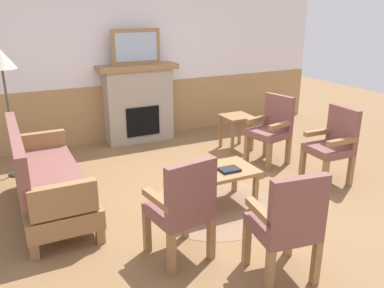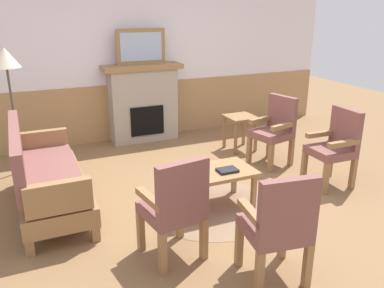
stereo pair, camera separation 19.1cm
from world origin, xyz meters
TOP-DOWN VIEW (x-y plane):
  - ground_plane at (0.00, 0.00)m, footprint 14.00×14.00m
  - wall_back at (0.00, 2.60)m, footprint 7.20×0.14m
  - fireplace at (0.00, 2.35)m, footprint 1.30×0.44m
  - framed_picture at (0.00, 2.35)m, footprint 0.80×0.04m
  - couch at (-1.73, 0.40)m, footprint 0.70×1.80m
  - coffee_table at (-0.04, -0.28)m, footprint 0.96×0.56m
  - round_rug at (-0.04, -0.28)m, footprint 1.49×1.49m
  - book_on_table at (0.11, -0.37)m, footprint 0.22×0.17m
  - armchair_near_fireplace at (1.38, 0.55)m, footprint 0.57×0.57m
  - armchair_by_window_left at (1.66, -0.35)m, footprint 0.50×0.50m
  - armchair_front_left at (-0.14, -1.66)m, footprint 0.55×0.55m
  - armchair_front_center at (-0.77, -1.03)m, footprint 0.55×0.55m
  - side_table at (1.23, 1.26)m, footprint 0.44×0.44m
  - floor_lamp_by_couch at (-1.98, 1.70)m, footprint 0.36×0.36m

SIDE VIEW (x-z plane):
  - ground_plane at x=0.00m, z-range 0.00..0.00m
  - round_rug at x=-0.04m, z-range 0.00..0.01m
  - coffee_table at x=-0.04m, z-range 0.17..0.61m
  - couch at x=-1.73m, z-range -0.09..0.89m
  - side_table at x=1.23m, z-range 0.16..0.71m
  - book_on_table at x=0.11m, z-range 0.44..0.47m
  - armchair_near_fireplace at x=1.38m, z-range 0.05..1.03m
  - armchair_by_window_left at x=1.66m, z-range 0.05..1.03m
  - armchair_front_left at x=-0.14m, z-range 0.05..1.03m
  - armchair_front_center at x=-0.77m, z-range 0.05..1.03m
  - fireplace at x=0.00m, z-range 0.01..1.29m
  - wall_back at x=0.00m, z-range -0.04..2.66m
  - floor_lamp_by_couch at x=-1.98m, z-range 0.61..2.29m
  - framed_picture at x=0.00m, z-range 1.28..1.84m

